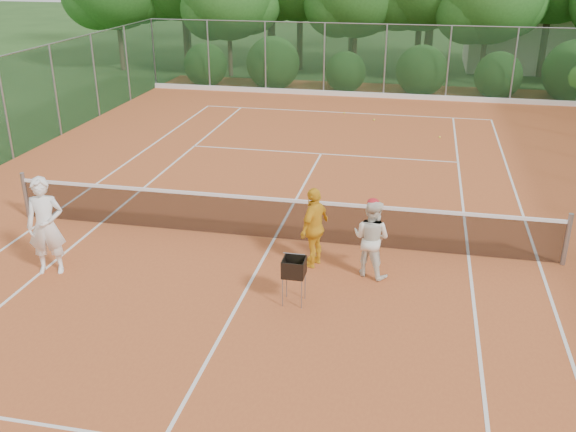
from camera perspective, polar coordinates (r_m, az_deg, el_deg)
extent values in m
plane|color=#234518|center=(14.00, -1.23, -2.12)|extent=(120.00, 120.00, 0.00)
cube|color=#BD5B2B|center=(14.00, -1.23, -2.08)|extent=(18.00, 36.00, 0.02)
cube|color=beige|center=(37.13, 21.97, 14.36)|extent=(8.00, 5.00, 3.00)
cylinder|color=gray|center=(16.11, -22.29, 1.71)|extent=(0.10, 0.10, 1.10)
cylinder|color=gray|center=(13.79, 23.55, -1.93)|extent=(0.10, 0.10, 1.10)
cube|color=black|center=(13.81, -1.25, -0.31)|extent=(11.87, 0.03, 0.86)
cube|color=white|center=(13.63, -1.26, 1.49)|extent=(11.87, 0.04, 0.07)
imported|color=white|center=(13.05, -20.73, -0.84)|extent=(0.81, 0.65, 1.94)
imported|color=white|center=(12.27, 7.41, -1.96)|extent=(0.92, 0.83, 1.55)
ellipsoid|color=red|center=(11.98, 7.59, 1.23)|extent=(0.22, 0.22, 0.14)
imported|color=yellow|center=(12.55, 2.36, -0.99)|extent=(0.69, 1.03, 1.63)
cylinder|color=gray|center=(11.32, -0.49, -6.83)|extent=(0.02, 0.02, 0.55)
cylinder|color=gray|center=(11.55, 1.53, -6.18)|extent=(0.02, 0.02, 0.55)
cube|color=black|center=(11.23, 0.54, -4.57)|extent=(0.38, 0.38, 0.32)
sphere|color=yellow|center=(24.94, 5.02, 9.11)|extent=(0.07, 0.07, 0.07)
sphere|color=#CAE134|center=(24.04, 7.66, 8.48)|extent=(0.07, 0.07, 0.07)
sphere|color=yellow|center=(22.14, 13.33, 6.84)|extent=(0.07, 0.07, 0.07)
cube|color=white|center=(25.12, 4.97, 9.14)|extent=(11.03, 0.06, 0.01)
cube|color=white|center=(16.06, -20.67, -0.21)|extent=(0.06, 23.77, 0.01)
cube|color=white|center=(13.92, 21.39, -3.84)|extent=(0.06, 23.77, 0.01)
cube|color=white|center=(15.38, -16.32, -0.63)|extent=(0.06, 23.77, 0.01)
cube|color=white|center=(13.74, 15.75, -3.44)|extent=(0.06, 23.77, 0.01)
cube|color=white|center=(19.88, 2.95, 5.55)|extent=(8.23, 0.06, 0.01)
cube|color=white|center=(13.99, -1.23, -2.03)|extent=(0.06, 12.80, 0.01)
cube|color=#19381E|center=(27.87, 5.92, 13.59)|extent=(18.00, 0.02, 3.00)
cylinder|color=gray|center=(30.17, -11.85, 13.94)|extent=(0.07, 0.07, 3.00)
cylinder|color=gray|center=(30.17, -11.85, 13.94)|extent=(0.07, 0.07, 3.00)
cylinder|color=brown|center=(35.18, -14.72, 15.47)|extent=(0.26, 0.26, 3.75)
cylinder|color=brown|center=(35.33, -9.12, 16.46)|extent=(0.30, 0.30, 4.40)
cylinder|color=brown|center=(32.55, -5.19, 15.06)|extent=(0.22, 0.22, 3.20)
cylinder|color=brown|center=(34.17, 1.06, 16.61)|extent=(0.31, 0.31, 4.50)
cylinder|color=brown|center=(32.32, 5.95, 15.25)|extent=(0.24, 0.24, 3.50)
cylinder|color=brown|center=(32.60, 11.52, 15.53)|extent=(0.28, 0.28, 4.10)
cylinder|color=brown|center=(31.55, 17.02, 14.15)|extent=(0.23, 0.23, 3.40)
cylinder|color=brown|center=(34.51, 21.96, 15.24)|extent=(0.32, 0.32, 4.65)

